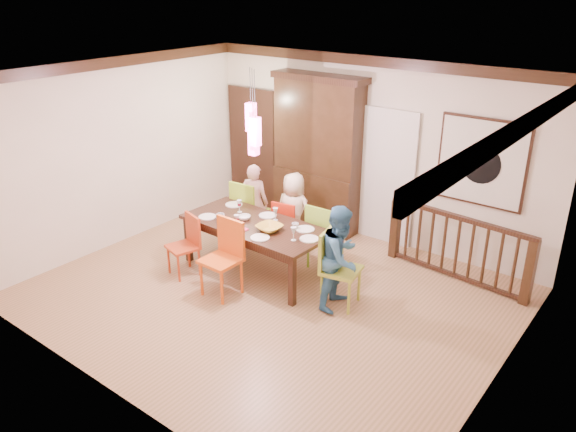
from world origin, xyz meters
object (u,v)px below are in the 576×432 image
Objects in this scene: person_far_left at (254,202)px; person_far_mid at (294,212)px; dining_table at (256,229)px; balustrade at (457,246)px; china_hutch at (318,153)px; person_end_right at (341,257)px; chair_far_left at (250,206)px; chair_end_right at (341,264)px.

person_far_left reaches higher than person_far_mid.
dining_table is 1.02× the size of balustrade.
china_hutch is at bearing 99.25° from dining_table.
china_hutch is at bearing 35.00° from person_end_right.
dining_table is 2.00m from china_hutch.
dining_table is 1.05m from chair_far_left.
chair_end_right is (2.22, -0.77, -0.00)m from chair_far_left.
chair_end_right is 2.67m from china_hutch.
balustrade is 1.56× the size of person_end_right.
person_far_mid is at bearing 50.81° from person_end_right.
person_far_mid is (0.01, 0.88, -0.04)m from dining_table.
chair_far_left is at bearing 3.86° from person_far_mid.
person_far_mid is (-2.37, -0.66, 0.13)m from balustrade.
chair_far_left is 0.77m from person_far_mid.
person_end_right reaches higher than chair_end_right.
balustrade is (2.38, 1.54, -0.17)m from dining_table.
balustrade is 1.71× the size of person_far_mid.
china_hutch is 1.20× the size of balustrade.
chair_far_left is 0.48× the size of balustrade.
chair_end_right is at bearing 141.56° from person_far_left.
balustrade is at bearing -171.45° from person_far_mid.
person_far_left is at bearing 61.74° from person_end_right.
person_far_left is (-3.12, -0.71, 0.14)m from balustrade.
china_hutch is 2.04× the size of person_far_mid.
china_hutch is 1.34m from person_far_left.
person_far_left reaches higher than chair_far_left.
china_hutch is at bearing -118.04° from chair_far_left.
person_far_mid is at bearing -159.18° from balustrade.
person_far_left is 0.92× the size of person_end_right.
china_hutch is at bearing -131.82° from person_far_left.
chair_end_right is 1.82m from balustrade.
chair_far_left is (-0.75, 0.74, -0.08)m from dining_table.
person_end_right is at bearing 164.48° from chair_end_right.
chair_far_left is 0.40× the size of china_hutch.
dining_table is 2.84m from balustrade.
person_far_mid is at bearing 91.12° from dining_table.
dining_table is 1.72× the size of person_far_left.
chair_end_right is 2.37m from person_far_left.
dining_table is 2.14× the size of chair_end_right.
chair_far_left is 0.10m from person_far_left.
balustrade is at bearing -36.35° from person_end_right.
china_hutch is 2.02× the size of person_far_left.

